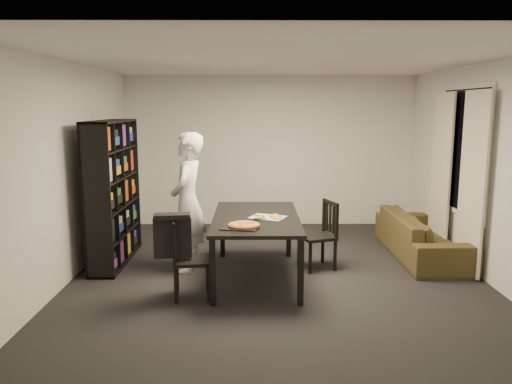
{
  "coord_description": "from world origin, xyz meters",
  "views": [
    {
      "loc": [
        -0.3,
        -5.95,
        2.08
      ],
      "look_at": [
        -0.26,
        0.02,
        1.05
      ],
      "focal_mm": 35.0,
      "sensor_mm": 36.0,
      "label": 1
    }
  ],
  "objects_px": {
    "baking_tray": "(240,227)",
    "sofa": "(422,236)",
    "dining_table": "(256,222)",
    "person": "(188,202)",
    "pepperoni_pizza": "(244,225)",
    "chair_left": "(184,253)",
    "bookshelf": "(113,192)",
    "chair_right": "(323,230)"
  },
  "relations": [
    {
      "from": "baking_tray",
      "to": "sofa",
      "type": "height_order",
      "value": "baking_tray"
    },
    {
      "from": "dining_table",
      "to": "person",
      "type": "distance_m",
      "value": 0.94
    },
    {
      "from": "person",
      "to": "pepperoni_pizza",
      "type": "distance_m",
      "value": 1.15
    },
    {
      "from": "dining_table",
      "to": "pepperoni_pizza",
      "type": "relative_size",
      "value": 5.27
    },
    {
      "from": "chair_left",
      "to": "pepperoni_pizza",
      "type": "bearing_deg",
      "value": -89.76
    },
    {
      "from": "bookshelf",
      "to": "chair_left",
      "type": "bearing_deg",
      "value": -49.83
    },
    {
      "from": "chair_left",
      "to": "chair_right",
      "type": "relative_size",
      "value": 1.0
    },
    {
      "from": "bookshelf",
      "to": "baking_tray",
      "type": "height_order",
      "value": "bookshelf"
    },
    {
      "from": "pepperoni_pizza",
      "to": "sofa",
      "type": "xyz_separation_m",
      "value": [
        2.45,
        1.41,
        -0.5
      ]
    },
    {
      "from": "person",
      "to": "pepperoni_pizza",
      "type": "xyz_separation_m",
      "value": [
        0.73,
        -0.88,
        -0.09
      ]
    },
    {
      "from": "chair_left",
      "to": "chair_right",
      "type": "bearing_deg",
      "value": -65.41
    },
    {
      "from": "baking_tray",
      "to": "person",
      "type": "bearing_deg",
      "value": 127.17
    },
    {
      "from": "chair_left",
      "to": "person",
      "type": "height_order",
      "value": "person"
    },
    {
      "from": "person",
      "to": "sofa",
      "type": "relative_size",
      "value": 0.87
    },
    {
      "from": "person",
      "to": "sofa",
      "type": "xyz_separation_m",
      "value": [
        3.18,
        0.53,
        -0.58
      ]
    },
    {
      "from": "pepperoni_pizza",
      "to": "dining_table",
      "type": "bearing_deg",
      "value": 76.28
    },
    {
      "from": "bookshelf",
      "to": "chair_right",
      "type": "height_order",
      "value": "bookshelf"
    },
    {
      "from": "person",
      "to": "chair_right",
      "type": "bearing_deg",
      "value": 98.66
    },
    {
      "from": "bookshelf",
      "to": "baking_tray",
      "type": "distance_m",
      "value": 2.12
    },
    {
      "from": "dining_table",
      "to": "chair_left",
      "type": "relative_size",
      "value": 2.11
    },
    {
      "from": "chair_right",
      "to": "baking_tray",
      "type": "height_order",
      "value": "chair_right"
    },
    {
      "from": "dining_table",
      "to": "bookshelf",
      "type": "bearing_deg",
      "value": 160.4
    },
    {
      "from": "bookshelf",
      "to": "chair_right",
      "type": "bearing_deg",
      "value": -5.88
    },
    {
      "from": "dining_table",
      "to": "sofa",
      "type": "relative_size",
      "value": 0.91
    },
    {
      "from": "chair_right",
      "to": "sofa",
      "type": "height_order",
      "value": "chair_right"
    },
    {
      "from": "sofa",
      "to": "bookshelf",
      "type": "bearing_deg",
      "value": 92.54
    },
    {
      "from": "chair_left",
      "to": "sofa",
      "type": "height_order",
      "value": "chair_left"
    },
    {
      "from": "baking_tray",
      "to": "pepperoni_pizza",
      "type": "distance_m",
      "value": 0.05
    },
    {
      "from": "dining_table",
      "to": "baking_tray",
      "type": "bearing_deg",
      "value": -107.87
    },
    {
      "from": "baking_tray",
      "to": "chair_right",
      "type": "bearing_deg",
      "value": 42.27
    },
    {
      "from": "person",
      "to": "baking_tray",
      "type": "bearing_deg",
      "value": 43.84
    },
    {
      "from": "pepperoni_pizza",
      "to": "chair_right",
      "type": "bearing_deg",
      "value": 43.19
    },
    {
      "from": "bookshelf",
      "to": "pepperoni_pizza",
      "type": "relative_size",
      "value": 5.43
    },
    {
      "from": "dining_table",
      "to": "pepperoni_pizza",
      "type": "distance_m",
      "value": 0.58
    },
    {
      "from": "chair_right",
      "to": "pepperoni_pizza",
      "type": "height_order",
      "value": "chair_right"
    },
    {
      "from": "dining_table",
      "to": "chair_right",
      "type": "distance_m",
      "value": 0.97
    },
    {
      "from": "bookshelf",
      "to": "dining_table",
      "type": "xyz_separation_m",
      "value": [
        1.9,
        -0.68,
        -0.25
      ]
    },
    {
      "from": "dining_table",
      "to": "sofa",
      "type": "height_order",
      "value": "dining_table"
    },
    {
      "from": "chair_left",
      "to": "pepperoni_pizza",
      "type": "distance_m",
      "value": 0.72
    },
    {
      "from": "chair_left",
      "to": "person",
      "type": "distance_m",
      "value": 1.04
    },
    {
      "from": "sofa",
      "to": "person",
      "type": "bearing_deg",
      "value": 99.49
    },
    {
      "from": "dining_table",
      "to": "chair_left",
      "type": "bearing_deg",
      "value": -140.98
    }
  ]
}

